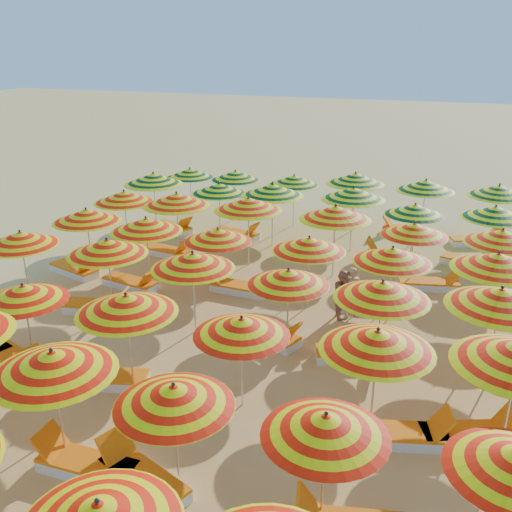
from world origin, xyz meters
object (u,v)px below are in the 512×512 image
(umbrella_15, at_px, (242,327))
(umbrella_31, at_px, (177,200))
(lounger_8, at_px, (105,378))
(umbrella_24, at_px, (86,215))
(umbrella_22, at_px, (382,290))
(lounger_17, at_px, (168,251))
(umbrella_44, at_px, (294,180))
(lounger_9, at_px, (402,435))
(umbrella_38, at_px, (273,190))
(umbrella_18, at_px, (21,239))
(umbrella_40, at_px, (415,210))
(lounger_14, at_px, (75,270))
(lounger_22, at_px, (470,263))
(umbrella_45, at_px, (356,179))
(lounger_19, at_px, (173,228))
(lounger_23, at_px, (405,230))
(umbrella_10, at_px, (326,426))
(lounger_11, at_px, (98,307))
(umbrella_13, at_px, (23,293))
(lounger_21, at_px, (391,256))
(umbrella_21, at_px, (288,277))
(umbrella_8, at_px, (53,362))
(lounger_16, at_px, (239,287))
(umbrella_25, at_px, (146,225))
(umbrella_27, at_px, (309,244))
(lounger_10, at_px, (471,435))
(lounger_20, at_px, (237,234))
(umbrella_26, at_px, (218,235))
(umbrella_35, at_px, (502,237))
(umbrella_32, at_px, (248,204))
(umbrella_9, at_px, (174,396))
(umbrella_39, at_px, (353,194))
(umbrella_16, at_px, (377,341))
(umbrella_43, at_px, (235,175))
(beachgoer_a, at_px, (353,293))
(beachgoer_b, at_px, (343,294))
(umbrella_30, at_px, (124,197))
(umbrella_23, at_px, (501,298))
(lounger_24, at_px, (476,240))
(umbrella_46, at_px, (426,186))
(umbrella_41, at_px, (495,212))
(umbrella_34, at_px, (414,229))
(lounger_7, at_px, (11,357))
(umbrella_36, at_px, (153,179))
(umbrella_42, at_px, (190,173))
(lounger_18, at_px, (430,284))
(lounger_12, at_px, (268,335))
(umbrella_33, at_px, (336,213))
(umbrella_29, at_px, (498,262))

(umbrella_15, height_order, umbrella_31, umbrella_31)
(lounger_8, bearing_deg, umbrella_24, -68.01)
(umbrella_22, relative_size, lounger_17, 1.41)
(umbrella_44, relative_size, lounger_9, 1.24)
(umbrella_24, bearing_deg, umbrella_38, 45.46)
(umbrella_18, xyz_separation_m, umbrella_40, (9.58, 6.83, -0.09))
(lounger_14, distance_m, lounger_22, 12.51)
(umbrella_45, bearing_deg, umbrella_31, -134.13)
(lounger_19, bearing_deg, lounger_23, 40.19)
(umbrella_10, bearing_deg, lounger_11, 146.56)
(umbrella_13, bearing_deg, lounger_11, 94.29)
(lounger_21, bearing_deg, umbrella_21, 74.14)
(umbrella_8, xyz_separation_m, lounger_16, (0.19, 7.55, -1.79))
(umbrella_25, bearing_deg, umbrella_27, 3.32)
(umbrella_24, relative_size, lounger_22, 1.30)
(lounger_10, xyz_separation_m, lounger_20, (-8.23, 9.08, 0.00))
(umbrella_26, distance_m, umbrella_35, 7.69)
(umbrella_32, relative_size, umbrella_38, 0.99)
(umbrella_9, height_order, umbrella_39, umbrella_39)
(umbrella_16, distance_m, lounger_11, 8.27)
(umbrella_40, bearing_deg, umbrella_44, 153.36)
(lounger_8, bearing_deg, umbrella_43, -96.60)
(lounger_10, bearing_deg, umbrella_9, -170.04)
(beachgoer_a, bearing_deg, umbrella_43, 91.25)
(beachgoer_b, bearing_deg, umbrella_30, 50.74)
(umbrella_23, distance_m, lounger_24, 9.50)
(umbrella_46, bearing_deg, lounger_20, -158.95)
(lounger_19, bearing_deg, umbrella_22, -17.18)
(umbrella_43, bearing_deg, lounger_21, -20.89)
(lounger_10, bearing_deg, umbrella_41, 64.94)
(umbrella_34, distance_m, lounger_7, 11.02)
(umbrella_23, distance_m, lounger_19, 13.22)
(umbrella_36, xyz_separation_m, lounger_17, (1.67, -2.19, -1.88))
(lounger_19, bearing_deg, lounger_21, 20.32)
(umbrella_26, bearing_deg, umbrella_42, 121.92)
(umbrella_40, distance_m, umbrella_42, 9.47)
(umbrella_25, height_order, umbrella_31, umbrella_31)
(umbrella_21, xyz_separation_m, lounger_18, (2.93, 4.66, -1.62))
(umbrella_18, height_order, umbrella_38, umbrella_38)
(umbrella_21, distance_m, umbrella_36, 9.83)
(umbrella_45, xyz_separation_m, lounger_10, (4.42, -11.43, -1.87))
(umbrella_25, height_order, lounger_12, umbrella_25)
(lounger_9, bearing_deg, umbrella_9, -159.55)
(umbrella_33, bearing_deg, umbrella_45, 93.72)
(umbrella_46, distance_m, lounger_14, 12.37)
(lounger_8, distance_m, lounger_19, 10.32)
(umbrella_46, bearing_deg, umbrella_16, -89.24)
(umbrella_36, xyz_separation_m, umbrella_44, (4.68, 2.46, -0.21))
(umbrella_29, bearing_deg, umbrella_46, 106.93)
(umbrella_45, xyz_separation_m, lounger_12, (-0.23, -9.17, -1.87))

